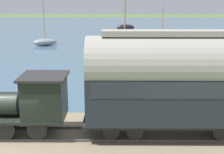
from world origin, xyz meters
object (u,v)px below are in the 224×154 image
passenger_coach (178,79)px  sailboat_white (161,54)px  rowboat_far_out (128,92)px  sailboat_gray (45,42)px  sailboat_brown (124,67)px  sailboat_black (126,28)px  steam_locomotive (18,102)px

passenger_coach → sailboat_white: size_ratio=1.48×
sailboat_white → rowboat_far_out: (-12.40, 4.10, -0.37)m
passenger_coach → sailboat_gray: (28.98, 12.31, -2.61)m
passenger_coach → sailboat_brown: 13.78m
sailboat_white → sailboat_brown: bearing=122.9°
sailboat_black → rowboat_far_out: bearing=162.1°
steam_locomotive → sailboat_gray: (28.98, 5.09, -1.53)m
sailboat_black → sailboat_brown: (-32.82, 1.27, -0.05)m
passenger_coach → rowboat_far_out: size_ratio=3.52×
sailboat_black → rowboat_far_out: (-38.86, 1.19, -0.46)m
sailboat_black → sailboat_brown: bearing=161.6°
passenger_coach → sailboat_white: 20.06m
sailboat_white → steam_locomotive: bearing=130.7°
sailboat_gray → rowboat_far_out: size_ratio=3.16×
steam_locomotive → sailboat_white: bearing=-25.6°
sailboat_brown → sailboat_white: bearing=-62.5°
passenger_coach → sailboat_gray: sailboat_gray is taller
steam_locomotive → sailboat_black: bearing=-8.1°
sailboat_gray → sailboat_brown: sailboat_brown is taller
sailboat_black → sailboat_brown: size_ratio=0.73×
sailboat_brown → rowboat_far_out: sailboat_brown is taller
sailboat_gray → sailboat_brown: size_ratio=0.81×
steam_locomotive → sailboat_white: 21.97m
passenger_coach → sailboat_white: (19.77, -2.24, -2.55)m
passenger_coach → sailboat_black: sailboat_black is taller
sailboat_brown → sailboat_white: sailboat_brown is taller
sailboat_black → sailboat_gray: 20.81m
passenger_coach → sailboat_white: bearing=-6.5°
rowboat_far_out → sailboat_brown: bearing=-38.0°
sailboat_gray → sailboat_brown: (-15.57, -10.36, 0.10)m
steam_locomotive → rowboat_far_out: bearing=-36.0°
passenger_coach → sailboat_brown: (13.41, 1.94, -2.51)m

